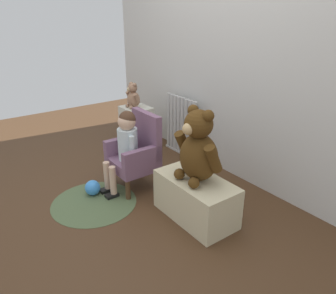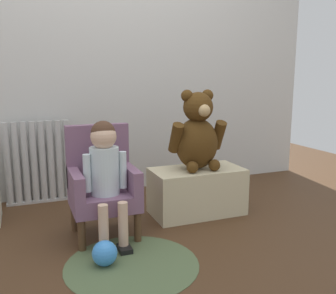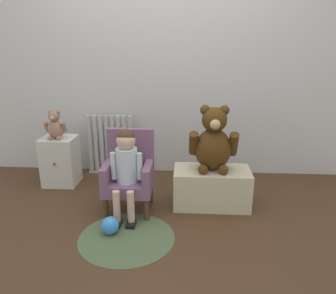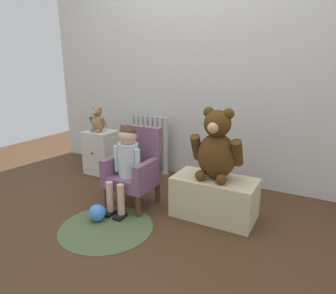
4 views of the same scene
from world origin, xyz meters
name	(u,v)px [view 4 (image 4 of 4)]	position (x,y,z in m)	size (l,w,h in m)	color
ground_plane	(127,232)	(0.00, 0.00, 0.00)	(6.00, 6.00, 0.00)	#452D1A
back_wall	(201,62)	(0.00, 1.30, 1.20)	(3.80, 0.05, 2.40)	beige
radiator	(149,144)	(-0.55, 1.18, 0.31)	(0.50, 0.05, 0.63)	#B6B6B4
small_dresser	(102,152)	(-0.99, 0.88, 0.24)	(0.32, 0.31, 0.48)	beige
child_armchair	(135,168)	(-0.22, 0.43, 0.32)	(0.39, 0.36, 0.67)	#76526C
child_figure	(127,156)	(-0.22, 0.32, 0.46)	(0.25, 0.35, 0.72)	silver
low_bench	(214,198)	(0.47, 0.52, 0.16)	(0.64, 0.34, 0.33)	beige
large_teddy_bear	(217,148)	(0.47, 0.53, 0.57)	(0.40, 0.28, 0.55)	#492E10
small_teddy_bear	(98,120)	(-0.99, 0.85, 0.60)	(0.20, 0.14, 0.28)	#966E54
floor_rug	(106,227)	(-0.17, -0.03, 0.00)	(0.70, 0.70, 0.01)	#4C5E3C
toy_ball	(97,213)	(-0.30, 0.02, 0.07)	(0.13, 0.13, 0.13)	#3A88DB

